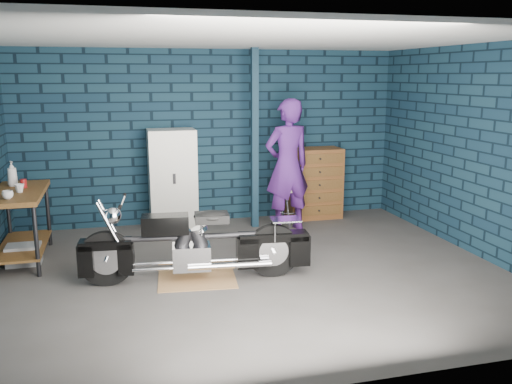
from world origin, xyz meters
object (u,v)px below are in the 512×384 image
motorcycle (196,239)px  shop_stool (289,208)px  workbench (21,226)px  person (287,166)px  storage_bin (24,255)px  locker (173,179)px  tool_chest (314,183)px

motorcycle → shop_stool: bearing=53.4°
workbench → person: (3.65, 0.51, 0.53)m
workbench → shop_stool: (3.73, 0.65, -0.15)m
motorcycle → storage_bin: (-2.00, 1.07, -0.36)m
storage_bin → locker: locker is taller
motorcycle → workbench: bearing=155.3°
locker → shop_stool: size_ratio=2.46×
storage_bin → shop_stool: size_ratio=0.66×
locker → workbench: bearing=-151.3°
locker → motorcycle: bearing=-89.7°
motorcycle → person: person is taller
person → shop_stool: bearing=-129.2°
workbench → tool_chest: bearing=14.3°
workbench → motorcycle: 2.35m
person → tool_chest: person is taller
storage_bin → person: bearing=10.0°
storage_bin → locker: size_ratio=0.27×
motorcycle → person: 2.42m
storage_bin → shop_stool: 3.79m
person → locker: person is taller
shop_stool → tool_chest: bearing=37.7°
storage_bin → shop_stool: shop_stool is taller
motorcycle → shop_stool: motorcycle is taller
person → storage_bin: bearing=-0.8°
motorcycle → tool_chest: 3.25m
tool_chest → workbench: bearing=-165.7°
locker → shop_stool: (1.72, -0.45, -0.45)m
shop_stool → person: bearing=-118.3°
workbench → shop_stool: 3.79m
motorcycle → person: bearing=52.4°
person → locker: bearing=-30.6°
storage_bin → tool_chest: size_ratio=0.35×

